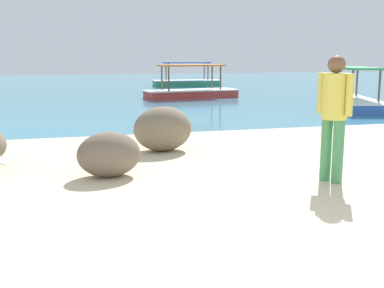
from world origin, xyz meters
TOP-DOWN VIEW (x-y plane):
  - water_surface at (0.00, 22.00)m, footprint 60.00×36.00m
  - person_standing at (1.83, 2.60)m, footprint 0.32×0.47m
  - shore_rock_large at (0.13, 5.15)m, footprint 1.11×0.90m
  - shore_rock_medium at (-0.93, 3.61)m, footprint 0.91×0.71m
  - boat_blue at (7.25, 10.26)m, footprint 2.20×3.85m
  - boat_green at (5.07, 22.57)m, footprint 3.69×1.23m
  - boat_red at (3.37, 15.33)m, footprint 3.80×1.66m

SIDE VIEW (x-z plane):
  - water_surface at x=0.00m, z-range -0.01..0.01m
  - boat_blue at x=7.25m, z-range -0.35..0.94m
  - boat_green at x=5.07m, z-range -0.35..0.94m
  - boat_red at x=3.37m, z-range -0.35..0.94m
  - shore_rock_medium at x=-0.93m, z-range 0.04..0.65m
  - shore_rock_large at x=0.13m, z-range 0.04..0.81m
  - person_standing at x=1.83m, z-range 0.18..1.80m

